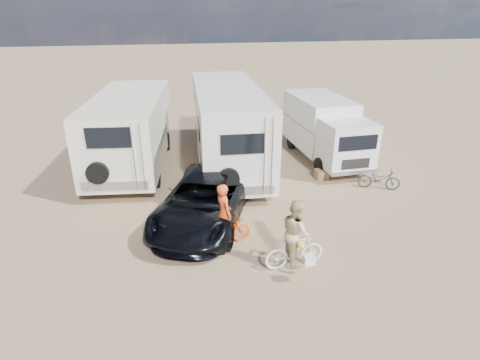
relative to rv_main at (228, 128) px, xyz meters
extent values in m
plane|color=#967A59|center=(0.38, -6.87, -1.74)|extent=(140.00, 140.00, 0.00)
imported|color=black|center=(-1.64, -4.72, -0.98)|extent=(4.45, 6.03, 1.52)
imported|color=#E64501|center=(-1.27, -6.36, -1.29)|extent=(1.84, 1.09, 0.91)
imported|color=silver|center=(0.43, -7.77, -1.24)|extent=(1.72, 0.61, 1.02)
imported|color=#DD4C1F|center=(-1.27, -6.36, -0.83)|extent=(0.62, 0.77, 1.84)
imported|color=#C9B87F|center=(0.43, -7.77, -0.82)|extent=(0.77, 0.95, 1.85)
imported|color=#282B29|center=(5.32, -3.61, -1.33)|extent=(1.67, 1.16, 0.83)
cube|color=#215693|center=(-1.74, -2.42, -1.51)|extent=(0.68, 0.56, 0.47)
cube|color=brown|center=(3.52, -2.25, -1.55)|extent=(0.49, 0.49, 0.39)
camera|label=1|loc=(-2.85, -16.29, 4.84)|focal=29.55mm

